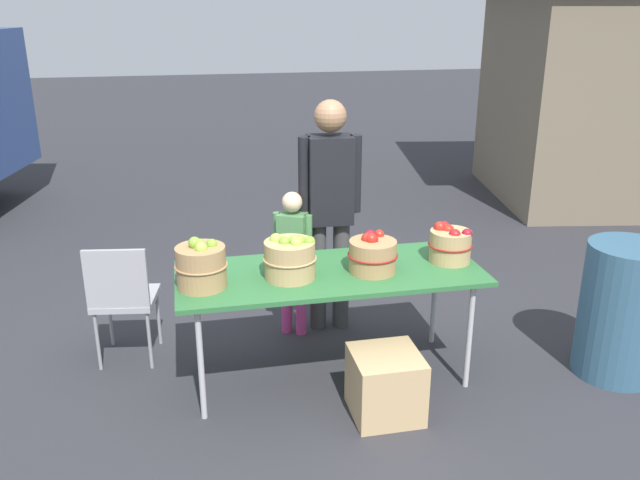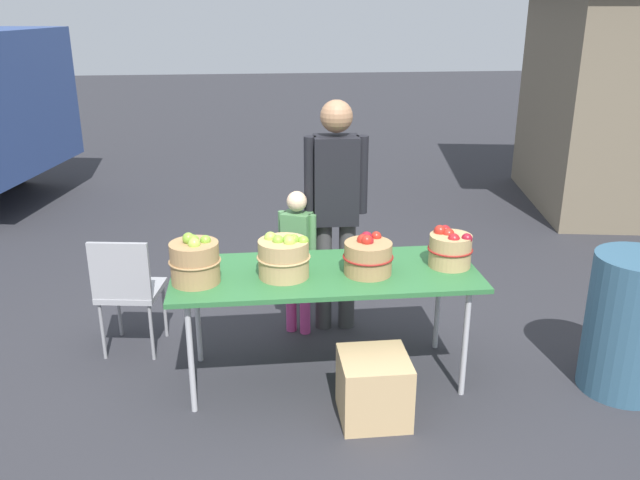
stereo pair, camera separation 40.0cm
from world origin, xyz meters
name	(u,v)px [view 1 (the left image)]	position (x,y,z in m)	size (l,w,h in m)	color
ground_plane	(329,376)	(0.00, 0.00, 0.00)	(40.00, 40.00, 0.00)	#2D2D33
market_table	(330,278)	(0.00, 0.00, 0.71)	(1.90, 0.76, 0.75)	#2D6B38
apple_basket_green_0	(201,266)	(-0.79, -0.08, 0.88)	(0.31, 0.31, 0.31)	#A87F51
apple_basket_green_1	(290,258)	(-0.26, -0.05, 0.88)	(0.33, 0.33, 0.27)	tan
apple_basket_red_0	(373,254)	(0.26, -0.05, 0.86)	(0.31, 0.31, 0.25)	#A87F51
apple_basket_red_1	(450,244)	(0.79, 0.01, 0.87)	(0.29, 0.29, 0.25)	tan
vendor_adult	(330,199)	(0.16, 0.71, 1.01)	(0.45, 0.24, 1.71)	#3F3F3F
child_customer	(293,252)	(-0.12, 0.65, 0.64)	(0.26, 0.22, 1.09)	#CC3F8C
food_kiosk	(629,85)	(4.50, 3.47, 1.38)	(3.95, 3.46, 2.74)	#726651
folding_chair	(122,294)	(-1.30, 0.47, 0.51)	(0.46, 0.46, 0.86)	#99999E
trash_barrel	(622,311)	(1.87, -0.34, 0.45)	(0.53, 0.53, 0.90)	#335972
produce_crate	(385,384)	(0.23, -0.48, 0.20)	(0.40, 0.40, 0.40)	tan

